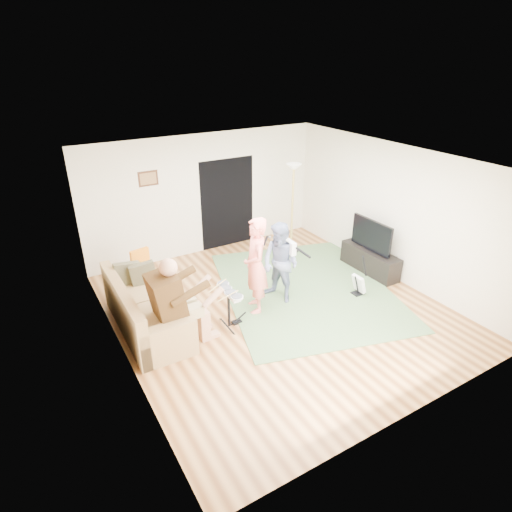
{
  "coord_description": "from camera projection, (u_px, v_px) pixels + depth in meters",
  "views": [
    {
      "loc": [
        -3.71,
        -5.53,
        4.28
      ],
      "look_at": [
        -0.27,
        0.3,
        1.01
      ],
      "focal_mm": 30.0,
      "sensor_mm": 36.0,
      "label": 1
    }
  ],
  "objects": [
    {
      "name": "doorway",
      "position": [
        227.0,
        204.0,
        9.96
      ],
      "size": [
        2.1,
        0.0,
        2.1
      ],
      "primitive_type": "plane",
      "rotation": [
        1.57,
        0.0,
        0.0
      ],
      "color": "black",
      "rests_on": "walls"
    },
    {
      "name": "torchiere_lamp",
      "position": [
        293.0,
        193.0,
        9.46
      ],
      "size": [
        0.37,
        0.37,
        2.07
      ],
      "color": "black",
      "rests_on": "floor"
    },
    {
      "name": "area_rug",
      "position": [
        306.0,
        289.0,
        8.48
      ],
      "size": [
        4.07,
        4.61,
        0.02
      ],
      "primitive_type": "cube",
      "rotation": [
        0.0,
        0.0,
        -0.27
      ],
      "color": "#4A6C42",
      "rests_on": "floor"
    },
    {
      "name": "dining_chair",
      "position": [
        147.0,
        279.0,
        8.16
      ],
      "size": [
        0.46,
        0.48,
        0.91
      ],
      "rotation": [
        0.0,
        0.0,
        0.22
      ],
      "color": "#D0BC87",
      "rests_on": "floor"
    },
    {
      "name": "drum_kit",
      "position": [
        229.0,
        310.0,
        7.22
      ],
      "size": [
        0.39,
        0.7,
        0.72
      ],
      "color": "black",
      "rests_on": "floor"
    },
    {
      "name": "guitar_held",
      "position": [
        290.0,
        247.0,
        7.78
      ],
      "size": [
        0.16,
        0.61,
        0.26
      ],
      "primitive_type": null,
      "rotation": [
        0.0,
        0.0,
        -0.06
      ],
      "color": "white",
      "rests_on": "guitarist"
    },
    {
      "name": "singer",
      "position": [
        256.0,
        266.0,
        7.45
      ],
      "size": [
        0.6,
        0.75,
        1.77
      ],
      "primitive_type": "imported",
      "rotation": [
        0.0,
        0.0,
        -1.89
      ],
      "color": "#FF796E",
      "rests_on": "floor"
    },
    {
      "name": "walls",
      "position": [
        278.0,
        241.0,
        7.26
      ],
      "size": [
        5.5,
        6.0,
        2.7
      ],
      "primitive_type": null,
      "color": "silver",
      "rests_on": "floor"
    },
    {
      "name": "guitar_spare",
      "position": [
        359.0,
        283.0,
        8.2
      ],
      "size": [
        0.3,
        0.27,
        0.82
      ],
      "color": "black",
      "rests_on": "floor"
    },
    {
      "name": "window_blinds",
      "position": [
        110.0,
        263.0,
        6.07
      ],
      "size": [
        0.0,
        2.05,
        2.05
      ],
      "primitive_type": "plane",
      "rotation": [
        1.57,
        0.0,
        1.57
      ],
      "color": "brown",
      "rests_on": "walls"
    },
    {
      "name": "picture_frame",
      "position": [
        148.0,
        179.0,
        8.77
      ],
      "size": [
        0.42,
        0.03,
        0.32
      ],
      "primitive_type": "cube",
      "color": "#3F2314",
      "rests_on": "walls"
    },
    {
      "name": "guitarist",
      "position": [
        280.0,
        263.0,
        7.81
      ],
      "size": [
        0.79,
        0.89,
        1.53
      ],
      "primitive_type": "imported",
      "rotation": [
        0.0,
        0.0,
        -1.24
      ],
      "color": "slate",
      "rests_on": "floor"
    },
    {
      "name": "television",
      "position": [
        372.0,
        235.0,
        8.78
      ],
      "size": [
        0.06,
        1.06,
        0.64
      ],
      "primitive_type": "cube",
      "color": "black",
      "rests_on": "tv_cabinet"
    },
    {
      "name": "ceiling",
      "position": [
        280.0,
        162.0,
        6.67
      ],
      "size": [
        6.0,
        6.0,
        0.0
      ],
      "primitive_type": "plane",
      "rotation": [
        3.14,
        0.0,
        0.0
      ],
      "color": "white",
      "rests_on": "walls"
    },
    {
      "name": "tv_cabinet",
      "position": [
        370.0,
        261.0,
        9.06
      ],
      "size": [
        0.4,
        1.4,
        0.5
      ],
      "primitive_type": "cube",
      "color": "black",
      "rests_on": "floor"
    },
    {
      "name": "microphone",
      "position": [
        266.0,
        241.0,
        7.35
      ],
      "size": [
        0.06,
        0.06,
        0.24
      ],
      "primitive_type": null,
      "color": "black",
      "rests_on": "singer"
    },
    {
      "name": "sofa",
      "position": [
        142.0,
        314.0,
        7.14
      ],
      "size": [
        0.91,
        2.2,
        0.89
      ],
      "color": "tan",
      "rests_on": "floor"
    },
    {
      "name": "drummer",
      "position": [
        180.0,
        310.0,
        6.71
      ],
      "size": [
        0.99,
        0.55,
        1.52
      ],
      "color": "#482F14",
      "rests_on": "sofa"
    },
    {
      "name": "floor",
      "position": [
        277.0,
        308.0,
        7.85
      ],
      "size": [
        6.0,
        6.0,
        0.0
      ],
      "primitive_type": "plane",
      "color": "brown",
      "rests_on": "ground"
    }
  ]
}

